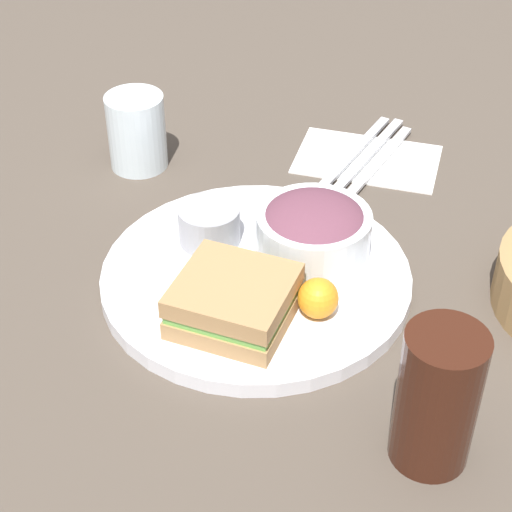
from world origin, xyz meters
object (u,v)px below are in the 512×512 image
(plate, at_px, (256,277))
(fork, at_px, (355,152))
(knife, at_px, (368,156))
(spoon, at_px, (381,159))
(dressing_cup, at_px, (209,225))
(water_glass, at_px, (137,131))
(drink_glass, at_px, (437,399))
(salad_bowl, at_px, (314,230))
(sandwich, at_px, (229,300))

(plate, xyz_separation_m, fork, (-0.28, 0.05, -0.00))
(knife, xyz_separation_m, spoon, (0.00, 0.02, 0.00))
(dressing_cup, relative_size, fork, 0.34)
(water_glass, bearing_deg, drink_glass, 48.60)
(plate, relative_size, fork, 1.64)
(salad_bowl, distance_m, spoon, 0.24)
(fork, height_order, knife, same)
(plate, xyz_separation_m, drink_glass, (0.17, 0.20, 0.06))
(sandwich, bearing_deg, spoon, 165.35)
(sandwich, distance_m, dressing_cup, 0.13)
(plate, relative_size, sandwich, 2.78)
(drink_glass, xyz_separation_m, fork, (-0.45, -0.15, -0.06))
(spoon, xyz_separation_m, water_glass, (0.09, -0.29, 0.04))
(sandwich, height_order, drink_glass, drink_glass)
(water_glass, bearing_deg, plate, 48.05)
(sandwich, distance_m, spoon, 0.36)
(plate, bearing_deg, drink_glass, 49.18)
(drink_glass, xyz_separation_m, spoon, (-0.45, -0.11, -0.06))
(salad_bowl, relative_size, drink_glass, 0.90)
(drink_glass, height_order, fork, drink_glass)
(salad_bowl, height_order, spoon, salad_bowl)
(fork, xyz_separation_m, spoon, (0.01, 0.03, 0.00))
(knife, bearing_deg, drink_glass, -149.57)
(plate, bearing_deg, spoon, 162.32)
(spoon, bearing_deg, sandwich, 179.41)
(drink_glass, distance_m, knife, 0.47)
(knife, relative_size, water_glass, 2.17)
(sandwich, relative_size, spoon, 0.66)
(drink_glass, bearing_deg, spoon, -165.57)
(sandwich, distance_m, salad_bowl, 0.13)
(plate, xyz_separation_m, salad_bowl, (-0.04, 0.05, 0.04))
(drink_glass, distance_m, fork, 0.48)
(drink_glass, relative_size, spoon, 0.75)
(sandwich, height_order, knife, sandwich)
(dressing_cup, xyz_separation_m, fork, (-0.24, 0.11, -0.03))
(sandwich, distance_m, drink_glass, 0.23)
(plate, height_order, dressing_cup, dressing_cup)
(salad_bowl, relative_size, water_glass, 1.26)
(salad_bowl, relative_size, spoon, 0.68)
(plate, distance_m, water_glass, 0.28)
(spoon, bearing_deg, salad_bowl, -174.81)
(sandwich, height_order, fork, sandwich)
(fork, bearing_deg, sandwich, -174.88)
(sandwich, height_order, salad_bowl, salad_bowl)
(drink_glass, bearing_deg, fork, -161.78)
(sandwich, height_order, spoon, sandwich)
(spoon, bearing_deg, plate, 176.38)
(dressing_cup, bearing_deg, water_glass, -135.93)
(fork, distance_m, water_glass, 0.28)
(drink_glass, bearing_deg, dressing_cup, -128.63)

